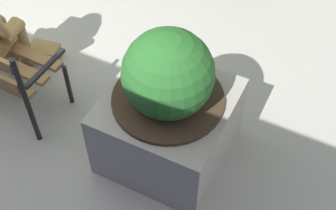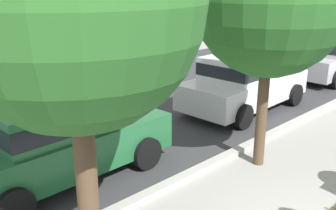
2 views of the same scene
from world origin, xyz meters
TOP-DOWN VIEW (x-y plane):
  - concrete_planter at (2.03, -0.06)m, footprint 0.93×0.93m

SIDE VIEW (x-z plane):
  - concrete_planter at x=2.03m, z-range -0.10..1.17m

